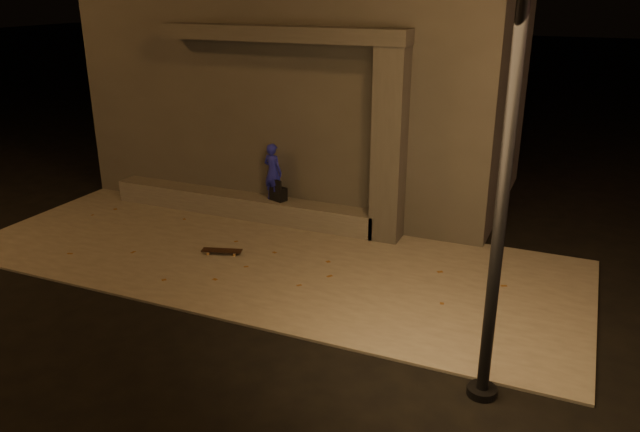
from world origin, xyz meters
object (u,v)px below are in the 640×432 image
at_px(column, 390,147).
at_px(skateboarder, 273,172).
at_px(street_lamp_0, 524,1).
at_px(skateboard, 222,251).
at_px(backpack, 278,193).

relative_size(column, skateboarder, 3.07).
bearing_deg(column, street_lamp_0, -58.78).
xyz_separation_m(skateboard, street_lamp_0, (5.04, -2.27, 4.37)).
xyz_separation_m(column, street_lamp_0, (2.55, -4.21, 2.63)).
distance_m(column, skateboarder, 2.55).
relative_size(skateboard, street_lamp_0, 0.09).
height_order(skateboarder, backpack, skateboarder).
height_order(column, street_lamp_0, street_lamp_0).
bearing_deg(skateboard, column, 21.06).
bearing_deg(column, skateboarder, 180.00).
bearing_deg(skateboarder, street_lamp_0, 152.82).
bearing_deg(column, skateboard, -142.02).
bearing_deg(skateboarder, backpack, -166.98).
bearing_deg(street_lamp_0, column, 121.22).
bearing_deg(skateboard, street_lamp_0, -41.16).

